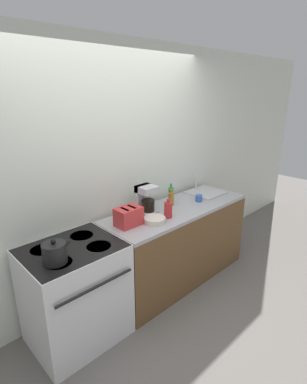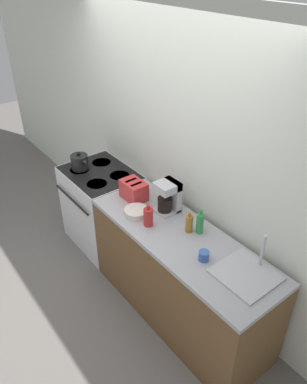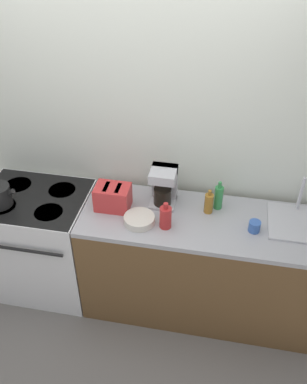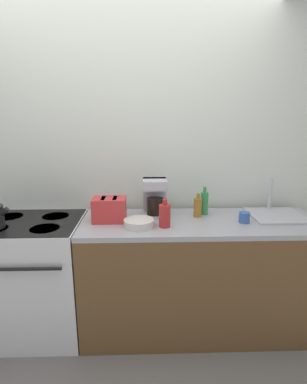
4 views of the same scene
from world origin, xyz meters
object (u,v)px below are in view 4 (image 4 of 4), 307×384
coffee_maker (155,196)px  bottle_amber (198,207)px  cup_blue (244,217)px  bowl (139,223)px  stove (32,276)px  toaster (109,209)px  bottle_green (204,203)px  bottle_red (165,215)px

coffee_maker → bottle_amber: bearing=-9.7°
cup_blue → bowl: bearing=-175.3°
stove → coffee_maker: bearing=8.4°
stove → cup_blue: bearing=-2.0°
toaster → bottle_green: bearing=10.5°
cup_blue → bowl: (-0.77, -0.06, -0.01)m
bottle_green → stove: bearing=-173.9°
bottle_red → stove: bearing=172.9°
stove → toaster: size_ratio=3.69×
bottle_green → cup_blue: size_ratio=2.80×
coffee_maker → bottle_green: coffee_maker is taller
coffee_maker → bottle_green: bearing=0.6°
coffee_maker → bowl: size_ratio=1.36×
toaster → cup_blue: size_ratio=3.08×
bottle_amber → cup_blue: bottle_amber is taller
bowl → bottle_green: bearing=27.3°
bottle_red → bowl: 0.19m
bottle_amber → bowl: 0.50m
stove → bowl: size_ratio=4.25×
toaster → bowl: bearing=-30.7°
bottle_green → bowl: (-0.51, -0.27, -0.07)m
bottle_amber → bottle_red: 0.34m
bottle_amber → bottle_green: (0.06, 0.06, 0.02)m
stove → bottle_green: 1.46m
coffee_maker → bottle_red: 0.28m
toaster → bottle_amber: (0.67, 0.08, -0.01)m
stove → toaster: bearing=0.8°
bottle_amber → bottle_red: size_ratio=0.93×
stove → toaster: (0.62, 0.01, 0.53)m
bottle_green → cup_blue: (0.26, -0.20, -0.05)m
cup_blue → bottle_green: bearing=141.9°
bottle_green → bowl: bottle_green is taller
coffee_maker → bottle_red: bearing=-77.3°
toaster → bottle_red: (0.40, -0.14, -0.01)m
coffee_maker → bottle_green: 0.40m
bowl → bottle_amber: bearing=24.4°
coffee_maker → bowl: coffee_maker is taller
bottle_green → toaster: bearing=-169.5°
bottle_amber → bottle_red: (-0.27, -0.21, 0.01)m
bottle_green → bottle_red: bottle_green is taller
bottle_red → bottle_amber: bearing=38.1°
bottle_amber → bottle_green: bearing=44.4°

